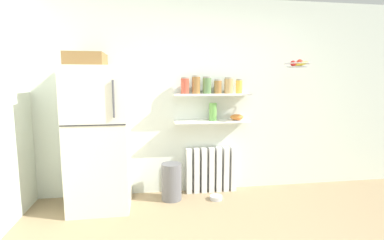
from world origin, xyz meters
The scene contains 16 objects.
back_wall centered at (0.00, 2.05, 1.30)m, with size 7.04×0.10×2.60m, color silver.
refrigerator centered at (-1.35, 1.67, 0.88)m, with size 0.69×0.70×1.84m.
radiator centered at (0.08, 1.92, 0.31)m, with size 0.69×0.12×0.62m.
wall_shelf_lower centered at (0.08, 1.89, 0.98)m, with size 1.01×0.22×0.03m, color white.
wall_shelf_upper centered at (0.08, 1.89, 1.34)m, with size 1.01×0.22×0.03m, color white.
storage_jar_0 centered at (-0.28, 1.89, 1.46)m, with size 0.11×0.11×0.22m.
storage_jar_1 centered at (-0.14, 1.89, 1.47)m, with size 0.11×0.11×0.24m.
storage_jar_2 centered at (0.01, 1.89, 1.47)m, with size 0.11×0.11×0.22m.
storage_jar_3 centered at (0.15, 1.89, 1.45)m, with size 0.10×0.10×0.19m.
storage_jar_4 centered at (0.30, 1.89, 1.46)m, with size 0.11×0.11×0.21m.
storage_jar_5 centered at (0.44, 1.89, 1.45)m, with size 0.09×0.09×0.19m.
vase centered at (0.09, 1.89, 1.11)m, with size 0.10×0.10×0.24m, color #66A84C.
shelf_bowl centered at (0.42, 1.89, 1.04)m, with size 0.18×0.18×0.08m, color orange.
trash_bin centered at (-0.48, 1.73, 0.24)m, with size 0.26×0.26×0.48m, color slate.
pet_food_bowl centered at (0.08, 1.63, 0.03)m, with size 0.16×0.16×0.05m, color #B7B7BC.
hanging_fruit_basket centered at (1.10, 1.59, 1.73)m, with size 0.31×0.31×0.10m.
Camera 1 is at (-0.76, -1.78, 1.52)m, focal length 26.63 mm.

